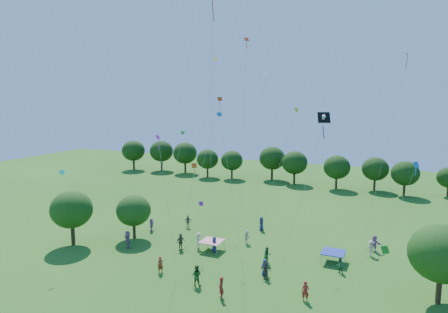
{
  "coord_description": "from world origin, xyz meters",
  "views": [
    {
      "loc": [
        14.54,
        -18.46,
        16.22
      ],
      "look_at": [
        0.0,
        14.0,
        11.0
      ],
      "focal_mm": 32.0,
      "sensor_mm": 36.0,
      "label": 1
    }
  ],
  "objects_px": {
    "near_tree_north": "(134,210)",
    "near_tree_east": "(442,254)",
    "pirate_kite": "(322,122)",
    "red_high_kite": "(212,32)",
    "near_tree_west": "(72,210)",
    "tent_red_stripe": "(212,241)",
    "tent_blue": "(333,252)"
  },
  "relations": [
    {
      "from": "near_tree_west",
      "to": "red_high_kite",
      "type": "relative_size",
      "value": 0.24
    },
    {
      "from": "near_tree_east",
      "to": "tent_red_stripe",
      "type": "relative_size",
      "value": 2.93
    },
    {
      "from": "near_tree_west",
      "to": "tent_blue",
      "type": "relative_size",
      "value": 2.78
    },
    {
      "from": "near_tree_west",
      "to": "tent_blue",
      "type": "xyz_separation_m",
      "value": [
        27.3,
        6.86,
        -2.99
      ]
    },
    {
      "from": "tent_red_stripe",
      "to": "tent_blue",
      "type": "xyz_separation_m",
      "value": [
        12.39,
        2.12,
        0.0
      ]
    },
    {
      "from": "pirate_kite",
      "to": "tent_blue",
      "type": "bearing_deg",
      "value": 84.09
    },
    {
      "from": "near_tree_north",
      "to": "tent_blue",
      "type": "xyz_separation_m",
      "value": [
        22.3,
        2.42,
        -2.31
      ]
    },
    {
      "from": "tent_blue",
      "to": "pirate_kite",
      "type": "height_order",
      "value": "pirate_kite"
    },
    {
      "from": "near_tree_west",
      "to": "near_tree_north",
      "type": "distance_m",
      "value": 6.73
    },
    {
      "from": "tent_blue",
      "to": "near_tree_west",
      "type": "bearing_deg",
      "value": -165.89
    },
    {
      "from": "tent_red_stripe",
      "to": "red_high_kite",
      "type": "height_order",
      "value": "red_high_kite"
    },
    {
      "from": "pirate_kite",
      "to": "red_high_kite",
      "type": "bearing_deg",
      "value": -177.33
    },
    {
      "from": "near_tree_north",
      "to": "tent_red_stripe",
      "type": "height_order",
      "value": "near_tree_north"
    },
    {
      "from": "near_tree_north",
      "to": "red_high_kite",
      "type": "xyz_separation_m",
      "value": [
        11.8,
        -3.41,
        18.67
      ]
    },
    {
      "from": "near_tree_east",
      "to": "red_high_kite",
      "type": "bearing_deg",
      "value": -176.93
    },
    {
      "from": "tent_blue",
      "to": "red_high_kite",
      "type": "distance_m",
      "value": 24.17
    },
    {
      "from": "pirate_kite",
      "to": "near_tree_west",
      "type": "bearing_deg",
      "value": -176.79
    },
    {
      "from": "near_tree_north",
      "to": "near_tree_east",
      "type": "distance_m",
      "value": 31.33
    },
    {
      "from": "near_tree_north",
      "to": "near_tree_east",
      "type": "height_order",
      "value": "near_tree_east"
    },
    {
      "from": "near_tree_north",
      "to": "red_high_kite",
      "type": "height_order",
      "value": "red_high_kite"
    },
    {
      "from": "near_tree_west",
      "to": "near_tree_east",
      "type": "height_order",
      "value": "near_tree_east"
    },
    {
      "from": "near_tree_west",
      "to": "tent_red_stripe",
      "type": "relative_size",
      "value": 2.78
    },
    {
      "from": "near_tree_east",
      "to": "tent_red_stripe",
      "type": "bearing_deg",
      "value": 172.88
    },
    {
      "from": "near_tree_east",
      "to": "near_tree_north",
      "type": "bearing_deg",
      "value": 175.66
    },
    {
      "from": "near_tree_west",
      "to": "tent_blue",
      "type": "height_order",
      "value": "near_tree_west"
    },
    {
      "from": "near_tree_west",
      "to": "near_tree_east",
      "type": "relative_size",
      "value": 0.95
    },
    {
      "from": "near_tree_north",
      "to": "tent_blue",
      "type": "distance_m",
      "value": 22.55
    },
    {
      "from": "near_tree_east",
      "to": "tent_blue",
      "type": "xyz_separation_m",
      "value": [
        -8.93,
        4.78,
        -3.13
      ]
    },
    {
      "from": "near_tree_north",
      "to": "near_tree_west",
      "type": "bearing_deg",
      "value": -138.34
    },
    {
      "from": "tent_red_stripe",
      "to": "pirate_kite",
      "type": "height_order",
      "value": "pirate_kite"
    },
    {
      "from": "near_tree_west",
      "to": "tent_red_stripe",
      "type": "distance_m",
      "value": 15.93
    },
    {
      "from": "pirate_kite",
      "to": "red_high_kite",
      "type": "height_order",
      "value": "red_high_kite"
    }
  ]
}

